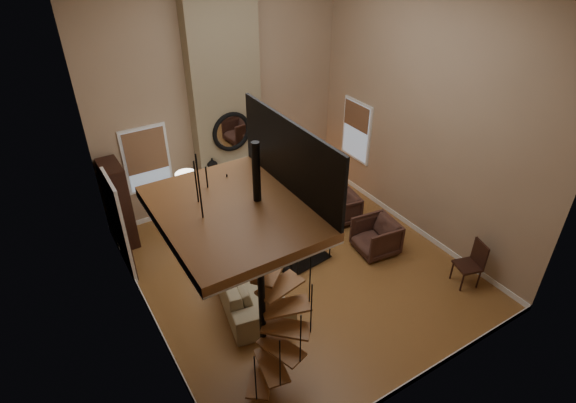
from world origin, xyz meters
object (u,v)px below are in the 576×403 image
armchair_near (344,207)px  coffee_table (304,251)px  floor_lamp (187,186)px  side_chair (472,262)px  hutch (118,204)px  armchair_far (379,236)px  accent_lamp (287,181)px  sofa (243,272)px

armchair_near → coffee_table: bearing=-54.6°
armchair_near → floor_lamp: 3.64m
floor_lamp → coffee_table: bearing=-48.3°
coffee_table → floor_lamp: bearing=131.7°
armchair_near → side_chair: (0.78, -3.01, 0.17)m
hutch → armchair_near: size_ratio=2.51×
armchair_far → accent_lamp: armchair_far is taller
sofa → side_chair: (3.82, -2.20, 0.13)m
accent_lamp → side_chair: (1.18, -4.88, 0.28)m
hutch → side_chair: (5.36, -4.92, -0.42)m
hutch → floor_lamp: (1.28, -0.83, 0.46)m
armchair_far → accent_lamp: 3.17m
sofa → accent_lamp: sofa is taller
hutch → armchair_near: 5.00m
accent_lamp → floor_lamp: bearing=-164.7°
hutch → side_chair: 7.29m
hutch → coffee_table: 4.06m
coffee_table → sofa: bearing=-179.5°
armchair_far → coffee_table: (-1.59, 0.48, -0.07)m
armchair_near → floor_lamp: size_ratio=0.43×
armchair_far → coffee_table: bearing=-99.6°
armchair_near → armchair_far: 1.28m
armchair_far → coffee_table: 1.67m
armchair_far → side_chair: bearing=32.2°
sofa → coffee_table: (1.41, 0.01, -0.11)m
sofa → accent_lamp: size_ratio=5.22×
accent_lamp → side_chair: side_chair is taller
floor_lamp → armchair_far: bearing=-35.8°
armchair_near → side_chair: 3.12m
hutch → sofa: hutch is taller
accent_lamp → armchair_near: bearing=-77.7°
armchair_near → side_chair: size_ratio=0.80×
armchair_near → accent_lamp: armchair_near is taller
hutch → armchair_near: (4.59, -1.91, -0.60)m
coffee_table → accent_lamp: (1.23, 2.67, -0.03)m
floor_lamp → side_chair: floor_lamp is taller
side_chair → armchair_near: bearing=104.4°
armchair_far → floor_lamp: floor_lamp is taller
sofa → coffee_table: size_ratio=2.15×
armchair_far → floor_lamp: 4.16m
coffee_table → accent_lamp: accent_lamp is taller
armchair_far → coffee_table: armchair_far is taller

